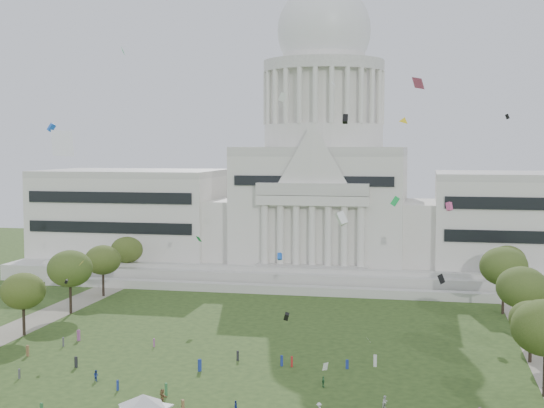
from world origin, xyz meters
name	(u,v)px	position (x,y,z in m)	size (l,w,h in m)	color
capitol	(323,191)	(0.00, 113.59, 22.30)	(160.00, 64.50, 91.30)	#BBB8AF
row_tree_l_3	(23,291)	(-44.09, 33.92, 8.21)	(8.12, 8.12, 11.55)	black
row_tree_r_3	(531,319)	(44.40, 34.48, 7.08)	(7.01, 7.01, 9.98)	black
row_tree_l_4	(70,269)	(-44.08, 52.42, 9.39)	(9.29, 9.29, 13.21)	black
row_tree_r_4	(522,287)	(44.76, 50.04, 9.29)	(9.19, 9.19, 13.06)	black
row_tree_l_5	(103,260)	(-45.22, 71.01, 8.42)	(8.33, 8.33, 11.85)	black
row_tree_r_5	(504,266)	(43.49, 70.19, 9.93)	(9.82, 9.82, 13.96)	black
row_tree_l_6	(127,250)	(-46.87, 89.14, 8.27)	(8.19, 8.19, 11.64)	black
row_tree_r_6	(507,261)	(45.96, 88.13, 8.51)	(8.42, 8.42, 11.97)	black
event_tent	(143,401)	(-5.92, -4.59, 3.29)	(9.16, 9.16, 4.25)	#4C4C4C
person_2	(385,402)	(22.85, 8.14, 0.87)	(0.85, 0.52, 1.74)	silver
person_4	(236,407)	(3.93, 2.64, 0.81)	(0.95, 0.52, 1.62)	navy
person_5	(162,396)	(-6.61, 4.04, 1.00)	(1.85, 0.73, 2.00)	olive
person_8	(96,376)	(-19.57, 11.41, 0.82)	(0.80, 0.49, 1.64)	navy
person_10	(323,382)	(13.67, 15.28, 0.80)	(0.94, 0.51, 1.60)	#33723F
distant_crowd	(148,373)	(-12.42, 14.05, 0.86)	(58.68, 35.78, 1.95)	#4C4C51
kite_swarm	(227,187)	(0.99, 9.59, 28.94)	(93.97, 102.84, 57.16)	black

